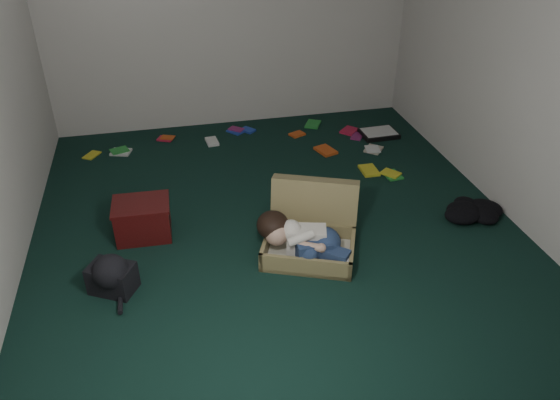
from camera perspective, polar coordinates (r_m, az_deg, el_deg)
name	(u,v)px	position (r m, az deg, el deg)	size (l,w,h in m)	color
floor	(276,226)	(4.64, -0.41, -2.72)	(4.50, 4.50, 0.00)	black
wall_back	(230,9)	(6.18, -5.26, 19.28)	(4.50, 4.50, 0.00)	silver
wall_front	(402,271)	(2.15, 12.68, -7.27)	(4.50, 4.50, 0.00)	silver
wall_right	(521,59)	(4.86, 23.91, 13.32)	(4.50, 4.50, 0.00)	silver
suitcase	(311,231)	(4.32, 3.28, -3.21)	(0.90, 0.89, 0.51)	olive
person	(302,238)	(4.16, 2.35, -4.03)	(0.67, 0.56, 0.32)	silver
maroon_bin	(143,219)	(4.58, -14.15, -1.95)	(0.47, 0.37, 0.31)	#430E0E
backpack	(112,277)	(4.10, -17.13, -7.71)	(0.39, 0.31, 0.23)	black
clothing_pile	(472,208)	(5.03, 19.39, -0.76)	(0.44, 0.36, 0.14)	black
paper_tray	(379,133)	(6.29, 10.29, 6.86)	(0.41, 0.31, 0.06)	black
book_scatter	(274,144)	(5.99, -0.58, 5.90)	(3.11, 1.58, 0.02)	yellow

